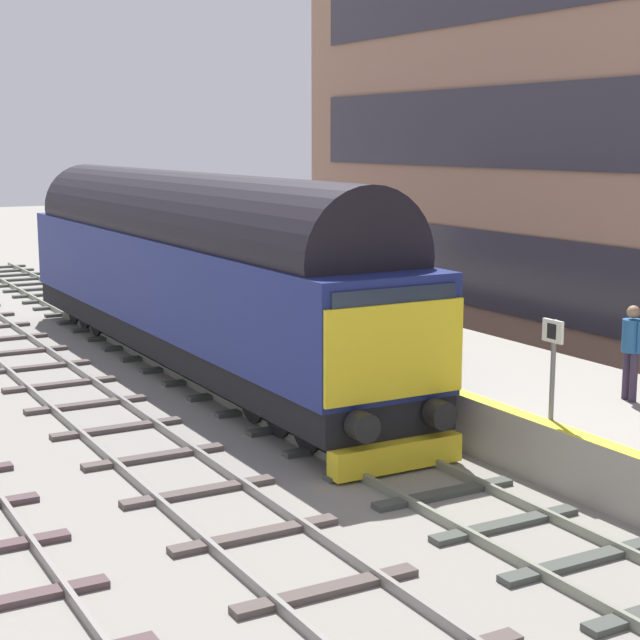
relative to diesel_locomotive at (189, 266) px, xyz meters
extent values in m
plane|color=gray|center=(0.00, -7.28, -2.48)|extent=(140.00, 140.00, 0.00)
cube|color=slate|center=(-0.72, -7.28, -2.41)|extent=(0.07, 60.00, 0.15)
cube|color=slate|center=(0.72, -7.28, -2.41)|extent=(0.07, 60.00, 0.15)
cube|color=#41453F|center=(0.00, -13.14, -2.44)|extent=(2.50, 0.26, 0.09)
cube|color=#41453F|center=(0.00, -11.67, -2.44)|extent=(2.50, 0.26, 0.09)
cube|color=#41453F|center=(0.00, -10.21, -2.44)|extent=(2.50, 0.26, 0.09)
cube|color=#41453F|center=(0.00, -8.75, -2.44)|extent=(2.50, 0.26, 0.09)
cube|color=#41453F|center=(0.00, -7.28, -2.44)|extent=(2.50, 0.26, 0.09)
cube|color=#41453F|center=(0.00, -5.82, -2.44)|extent=(2.50, 0.26, 0.09)
cube|color=#41453F|center=(0.00, -4.36, -2.44)|extent=(2.50, 0.26, 0.09)
cube|color=#41453F|center=(0.00, -2.89, -2.44)|extent=(2.50, 0.26, 0.09)
cube|color=#41453F|center=(0.00, -1.43, -2.44)|extent=(2.50, 0.26, 0.09)
cube|color=#41453F|center=(0.00, 0.03, -2.44)|extent=(2.50, 0.26, 0.09)
cube|color=#41453F|center=(0.00, 1.50, -2.44)|extent=(2.50, 0.26, 0.09)
cube|color=#41453F|center=(0.00, 2.96, -2.44)|extent=(2.50, 0.26, 0.09)
cube|color=#41453F|center=(0.00, 4.43, -2.44)|extent=(2.50, 0.26, 0.09)
cube|color=#41453F|center=(0.00, 5.89, -2.44)|extent=(2.50, 0.26, 0.09)
cube|color=#41453F|center=(0.00, 7.35, -2.44)|extent=(2.50, 0.26, 0.09)
cube|color=#41453F|center=(0.00, 8.82, -2.44)|extent=(2.50, 0.26, 0.09)
cube|color=#41453F|center=(0.00, 10.28, -2.44)|extent=(2.50, 0.26, 0.09)
cube|color=#41453F|center=(0.00, 11.74, -2.44)|extent=(2.50, 0.26, 0.09)
cube|color=#41453F|center=(0.00, 13.21, -2.44)|extent=(2.50, 0.26, 0.09)
cube|color=#41453F|center=(0.00, 14.67, -2.44)|extent=(2.50, 0.26, 0.09)
cube|color=#41453F|center=(0.00, 16.13, -2.44)|extent=(2.50, 0.26, 0.09)
cube|color=#41453F|center=(0.00, 17.60, -2.44)|extent=(2.50, 0.26, 0.09)
cube|color=#41453F|center=(0.00, 19.06, -2.44)|extent=(2.50, 0.26, 0.09)
cube|color=#41453F|center=(0.00, 20.52, -2.44)|extent=(2.50, 0.26, 0.09)
cube|color=gray|center=(-3.97, -7.28, -2.41)|extent=(0.07, 60.00, 0.15)
cube|color=gray|center=(-2.54, -7.28, -2.41)|extent=(0.07, 60.00, 0.15)
cube|color=#4E4440|center=(-3.25, -12.28, -2.44)|extent=(2.50, 0.26, 0.09)
cube|color=#4E4440|center=(-3.25, -10.28, -2.44)|extent=(2.50, 0.26, 0.09)
cube|color=#4E4440|center=(-3.25, -8.28, -2.44)|extent=(2.50, 0.26, 0.09)
cube|color=#4E4440|center=(-3.25, -6.28, -2.44)|extent=(2.50, 0.26, 0.09)
cube|color=#4E4440|center=(-3.25, -4.28, -2.44)|extent=(2.50, 0.26, 0.09)
cube|color=#4E4440|center=(-3.25, -2.28, -2.44)|extent=(2.50, 0.26, 0.09)
cube|color=#4E4440|center=(-3.25, -0.28, -2.44)|extent=(2.50, 0.26, 0.09)
cube|color=#4E4440|center=(-3.25, 1.72, -2.44)|extent=(2.50, 0.26, 0.09)
cube|color=#4E4440|center=(-3.25, 3.72, -2.44)|extent=(2.50, 0.26, 0.09)
cube|color=#4E4440|center=(-3.25, 5.72, -2.44)|extent=(2.50, 0.26, 0.09)
cube|color=gray|center=(-6.02, -7.28, -2.41)|extent=(0.07, 60.00, 0.15)
cube|color=#4D3C3E|center=(-6.73, -10.71, -2.44)|extent=(2.50, 0.26, 0.09)
cube|color=gray|center=(3.60, -7.28, -1.98)|extent=(4.00, 44.00, 1.00)
cube|color=yellow|center=(1.75, -7.28, -1.48)|extent=(0.30, 44.00, 0.01)
cube|color=black|center=(0.00, 0.04, -1.66)|extent=(2.56, 17.60, 0.60)
cube|color=navy|center=(0.00, 0.04, -0.31)|extent=(2.70, 17.60, 2.10)
cylinder|color=black|center=(0.00, 0.04, 0.92)|extent=(2.56, 16.19, 2.57)
cube|color=yellow|center=(0.00, -8.81, -0.46)|extent=(2.65, 0.08, 1.58)
cube|color=#232D3D|center=(0.00, -8.79, 0.27)|extent=(2.38, 0.04, 0.64)
cube|color=#232D3D|center=(1.37, 0.04, -0.01)|extent=(0.04, 12.32, 0.44)
cylinder|color=black|center=(-0.75, -9.02, -1.56)|extent=(0.48, 0.35, 0.48)
cylinder|color=black|center=(0.75, -9.02, -1.56)|extent=(0.48, 0.35, 0.48)
cube|color=yellow|center=(0.00, -8.87, -2.19)|extent=(2.43, 0.36, 0.47)
cylinder|color=black|center=(0.00, -7.23, -1.96)|extent=(1.64, 1.04, 1.04)
cylinder|color=black|center=(0.00, -6.13, -1.96)|extent=(1.64, 1.04, 1.04)
cylinder|color=black|center=(0.00, -5.03, -1.96)|extent=(1.64, 1.04, 1.04)
cylinder|color=black|center=(0.00, 5.10, -1.96)|extent=(1.64, 1.04, 1.04)
cylinder|color=black|center=(0.00, 6.20, -1.96)|extent=(1.64, 1.04, 1.04)
cylinder|color=black|center=(0.00, 7.30, -1.96)|extent=(1.64, 1.04, 1.04)
cylinder|color=slate|center=(1.93, -10.39, -0.66)|extent=(0.08, 0.08, 1.61)
cube|color=white|center=(1.90, -10.39, -0.04)|extent=(0.05, 0.44, 0.36)
cube|color=black|center=(1.87, -10.39, -0.04)|extent=(0.01, 0.20, 0.24)
cylinder|color=#372B3F|center=(3.92, -10.21, -1.05)|extent=(0.13, 0.13, 0.84)
cylinder|color=#372B3F|center=(3.95, -10.01, -1.05)|extent=(0.13, 0.13, 0.84)
cylinder|color=#22548A|center=(3.93, -10.11, -0.35)|extent=(0.39, 0.39, 0.56)
sphere|color=#8A6B4F|center=(3.93, -10.11, 0.06)|extent=(0.22, 0.22, 0.22)
cylinder|color=#22548A|center=(3.90, -10.32, -0.35)|extent=(0.09, 0.09, 0.52)
cylinder|color=#22548A|center=(3.97, -9.90, -0.35)|extent=(0.09, 0.09, 0.52)
camera|label=1|loc=(-8.95, -22.27, 2.92)|focal=57.09mm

